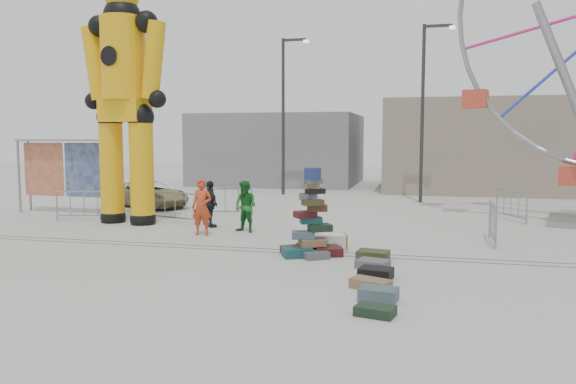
% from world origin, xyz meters
% --- Properties ---
extents(ground, '(90.00, 90.00, 0.00)m').
position_xyz_m(ground, '(0.00, 0.00, 0.00)').
color(ground, '#9E9E99').
rests_on(ground, ground).
extents(track_line_near, '(40.00, 0.04, 0.01)m').
position_xyz_m(track_line_near, '(0.00, 0.60, 0.00)').
color(track_line_near, '#47443F').
rests_on(track_line_near, ground).
extents(track_line_far, '(40.00, 0.04, 0.01)m').
position_xyz_m(track_line_far, '(0.00, 1.00, 0.00)').
color(track_line_far, '#47443F').
rests_on(track_line_far, ground).
extents(building_right, '(12.00, 8.00, 5.00)m').
position_xyz_m(building_right, '(7.00, 20.00, 2.50)').
color(building_right, gray).
rests_on(building_right, ground).
extents(building_left, '(10.00, 8.00, 4.40)m').
position_xyz_m(building_left, '(-6.00, 22.00, 2.20)').
color(building_left, gray).
rests_on(building_left, ground).
extents(lamp_post_right, '(1.41, 0.25, 8.00)m').
position_xyz_m(lamp_post_right, '(3.09, 13.00, 4.48)').
color(lamp_post_right, '#2D2D30').
rests_on(lamp_post_right, ground).
extents(lamp_post_left, '(1.41, 0.25, 8.00)m').
position_xyz_m(lamp_post_left, '(-3.91, 15.00, 4.48)').
color(lamp_post_left, '#2D2D30').
rests_on(lamp_post_left, ground).
extents(suitcase_tower, '(1.71, 1.50, 2.23)m').
position_xyz_m(suitcase_tower, '(0.39, 0.54, 0.62)').
color(suitcase_tower, '#18484A').
rests_on(suitcase_tower, ground).
extents(crash_test_dummy, '(3.41, 1.49, 8.54)m').
position_xyz_m(crash_test_dummy, '(-6.86, 4.19, 4.50)').
color(crash_test_dummy, black).
rests_on(crash_test_dummy, ground).
extents(banner_scaffold, '(4.04, 0.86, 2.91)m').
position_xyz_m(banner_scaffold, '(-10.57, 5.95, 2.18)').
color(banner_scaffold, gray).
rests_on(banner_scaffold, ground).
extents(steamer_trunk, '(1.02, 0.77, 0.42)m').
position_xyz_m(steamer_trunk, '(0.73, 1.27, 0.21)').
color(steamer_trunk, silver).
rests_on(steamer_trunk, ground).
extents(row_case_0, '(0.82, 0.63, 0.23)m').
position_xyz_m(row_case_0, '(1.97, 0.34, 0.12)').
color(row_case_0, '#383B1D').
rests_on(row_case_0, ground).
extents(row_case_1, '(0.83, 0.72, 0.18)m').
position_xyz_m(row_case_1, '(2.04, -0.49, 0.09)').
color(row_case_1, '#56595E').
rests_on(row_case_1, ground).
extents(row_case_2, '(0.76, 0.63, 0.24)m').
position_xyz_m(row_case_2, '(2.20, -1.51, 0.12)').
color(row_case_2, black).
rests_on(row_case_2, ground).
extents(row_case_3, '(0.88, 0.70, 0.20)m').
position_xyz_m(row_case_3, '(2.16, -2.34, 0.10)').
color(row_case_3, '#886445').
rests_on(row_case_3, ground).
extents(row_case_4, '(0.75, 0.57, 0.24)m').
position_xyz_m(row_case_4, '(2.38, -3.10, 0.12)').
color(row_case_4, '#455A63').
rests_on(row_case_4, ground).
extents(row_case_5, '(0.73, 0.57, 0.17)m').
position_xyz_m(row_case_5, '(2.40, -4.00, 0.09)').
color(row_case_5, black).
rests_on(row_case_5, ground).
extents(barricade_dummy_a, '(1.98, 0.51, 1.10)m').
position_xyz_m(barricade_dummy_a, '(-8.73, 4.43, 0.55)').
color(barricade_dummy_a, gray).
rests_on(barricade_dummy_a, ground).
extents(barricade_dummy_b, '(1.93, 0.71, 1.10)m').
position_xyz_m(barricade_dummy_b, '(-5.31, 4.71, 0.55)').
color(barricade_dummy_b, gray).
rests_on(barricade_dummy_b, ground).
extents(barricade_dummy_c, '(1.96, 0.62, 1.10)m').
position_xyz_m(barricade_dummy_c, '(-4.15, 6.62, 0.55)').
color(barricade_dummy_c, gray).
rests_on(barricade_dummy_c, ground).
extents(barricade_wheel_front, '(0.15, 2.00, 1.10)m').
position_xyz_m(barricade_wheel_front, '(5.07, 3.40, 0.55)').
color(barricade_wheel_front, gray).
rests_on(barricade_wheel_front, ground).
extents(barricade_wheel_back, '(0.84, 1.89, 1.10)m').
position_xyz_m(barricade_wheel_back, '(6.21, 8.06, 0.55)').
color(barricade_wheel_back, gray).
rests_on(barricade_wheel_back, ground).
extents(pedestrian_red, '(0.65, 0.44, 1.73)m').
position_xyz_m(pedestrian_red, '(-3.43, 2.57, 0.87)').
color(pedestrian_red, '#C03D1B').
rests_on(pedestrian_red, ground).
extents(pedestrian_green, '(0.96, 0.86, 1.63)m').
position_xyz_m(pedestrian_green, '(-2.30, 3.40, 0.82)').
color(pedestrian_green, '#196421').
rests_on(pedestrian_green, ground).
extents(pedestrian_black, '(0.93, 0.89, 1.55)m').
position_xyz_m(pedestrian_black, '(-3.74, 4.05, 0.78)').
color(pedestrian_black, black).
rests_on(pedestrian_black, ground).
extents(parked_suv, '(4.40, 3.53, 1.11)m').
position_xyz_m(parked_suv, '(-8.32, 8.53, 0.56)').
color(parked_suv, '#8E835B').
rests_on(parked_suv, ground).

